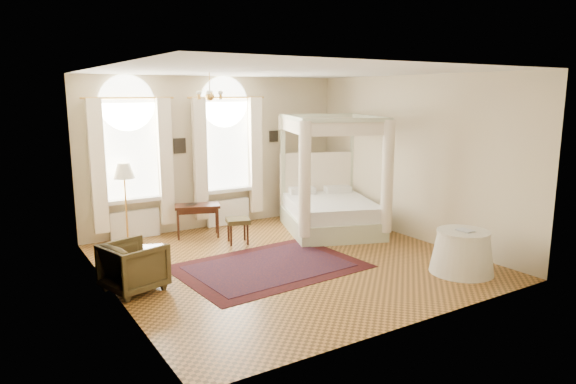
% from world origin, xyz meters
% --- Properties ---
extents(ground, '(6.00, 6.00, 0.00)m').
position_xyz_m(ground, '(0.00, 0.00, 0.00)').
color(ground, '#AC7132').
rests_on(ground, ground).
extents(room_walls, '(6.00, 6.00, 6.00)m').
position_xyz_m(room_walls, '(0.00, 0.00, 1.98)').
color(room_walls, beige).
rests_on(room_walls, ground).
extents(window_left, '(1.62, 0.27, 3.29)m').
position_xyz_m(window_left, '(-1.90, 2.87, 1.49)').
color(window_left, white).
rests_on(window_left, room_walls).
extents(window_right, '(1.62, 0.27, 3.29)m').
position_xyz_m(window_right, '(0.20, 2.87, 1.49)').
color(window_right, white).
rests_on(window_right, room_walls).
extents(chandelier, '(0.51, 0.45, 0.50)m').
position_xyz_m(chandelier, '(-0.90, 1.20, 2.91)').
color(chandelier, gold).
rests_on(chandelier, room_walls).
extents(wall_pictures, '(2.54, 0.03, 0.39)m').
position_xyz_m(wall_pictures, '(0.09, 2.97, 1.89)').
color(wall_pictures, black).
rests_on(wall_pictures, room_walls).
extents(canopy_bed, '(2.50, 2.76, 2.48)m').
position_xyz_m(canopy_bed, '(1.86, 1.25, 0.56)').
color(canopy_bed, beige).
rests_on(canopy_bed, ground).
extents(nightstand, '(0.59, 0.56, 0.66)m').
position_xyz_m(nightstand, '(2.70, 2.70, 0.33)').
color(nightstand, '#381A0F').
rests_on(nightstand, ground).
extents(nightstand_lamp, '(0.30, 0.30, 0.44)m').
position_xyz_m(nightstand_lamp, '(2.72, 2.66, 0.95)').
color(nightstand_lamp, gold).
rests_on(nightstand_lamp, nightstand).
extents(writing_desk, '(1.01, 0.75, 0.68)m').
position_xyz_m(writing_desk, '(-0.75, 2.35, 0.58)').
color(writing_desk, '#381A0F').
rests_on(writing_desk, ground).
extents(laptop, '(0.31, 0.22, 0.02)m').
position_xyz_m(laptop, '(-0.88, 2.41, 0.69)').
color(laptop, black).
rests_on(laptop, writing_desk).
extents(stool, '(0.55, 0.55, 0.50)m').
position_xyz_m(stool, '(-0.26, 1.48, 0.42)').
color(stool, '#443B1D').
rests_on(stool, ground).
extents(armchair, '(1.01, 1.00, 0.75)m').
position_xyz_m(armchair, '(-2.70, 0.07, 0.37)').
color(armchair, '#43371C').
rests_on(armchair, ground).
extents(coffee_table, '(0.75, 0.64, 0.44)m').
position_xyz_m(coffee_table, '(-2.32, 0.71, 0.39)').
color(coffee_table, silver).
rests_on(coffee_table, ground).
extents(floor_lamp, '(0.41, 0.41, 1.60)m').
position_xyz_m(floor_lamp, '(-2.11, 2.70, 1.37)').
color(floor_lamp, gold).
rests_on(floor_lamp, ground).
extents(oriental_rug, '(3.19, 2.39, 0.01)m').
position_xyz_m(oriental_rug, '(-0.44, -0.09, 0.01)').
color(oriental_rug, '#410F11').
rests_on(oriental_rug, ground).
extents(side_table, '(1.05, 1.05, 0.71)m').
position_xyz_m(side_table, '(2.14, -2.01, 0.35)').
color(side_table, white).
rests_on(side_table, ground).
extents(book, '(0.20, 0.26, 0.02)m').
position_xyz_m(book, '(2.05, -2.05, 0.73)').
color(book, black).
rests_on(book, side_table).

